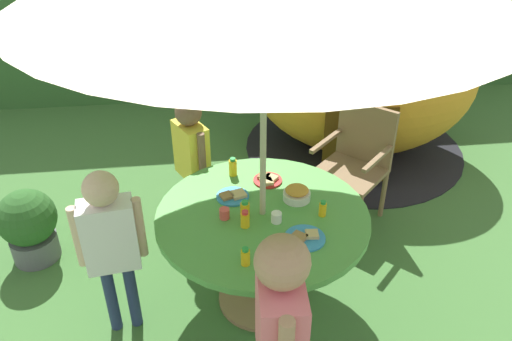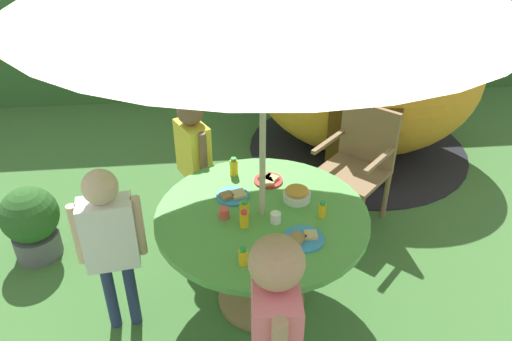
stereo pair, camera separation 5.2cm
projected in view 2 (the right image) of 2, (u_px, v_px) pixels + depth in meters
The scene contains 20 objects.
ground_plane at pixel (261, 299), 3.45m from camera, with size 10.00×10.00×0.02m, color #3D6B33.
hedge_backdrop at pixel (228, 11), 6.01m from camera, with size 9.00×0.70×1.95m, color #33602D.
garden_table at pixel (262, 231), 3.13m from camera, with size 1.30×1.30×0.73m.
wooden_chair at pixel (358, 159), 3.96m from camera, with size 0.67×0.67×0.95m.
dome_tent at pixel (365, 75), 4.78m from camera, with size 2.70×2.70×1.61m.
potted_plant at pixel (31, 222), 3.67m from camera, with size 0.42×0.42×0.58m.
child_in_yellow_shirt at pixel (193, 150), 3.72m from camera, with size 0.28×0.35×1.13m.
child_in_white_shirt at pixel (109, 233), 2.88m from camera, with size 0.39×0.20×1.16m.
child_in_pink_shirt at pixel (275, 327), 2.16m from camera, with size 0.23×0.45×1.34m.
snack_bowl at pixel (297, 194), 3.15m from camera, with size 0.17×0.17×0.09m.
plate_center_front at pixel (268, 180), 3.34m from camera, with size 0.19×0.19×0.03m.
plate_far_left at pixel (303, 238), 2.84m from camera, with size 0.23×0.23×0.03m.
plate_far_right at pixel (233, 196), 3.19m from camera, with size 0.21×0.21×0.03m.
juice_bottle_near_left at pixel (244, 209), 3.00m from camera, with size 0.06×0.06×0.11m.
juice_bottle_near_right at pixel (234, 167), 3.39m from camera, with size 0.05×0.05×0.13m.
juice_bottle_center_back at pixel (322, 210), 3.01m from camera, with size 0.05×0.05×0.10m.
juice_bottle_mid_left at pixel (244, 219), 2.92m from camera, with size 0.05×0.05×0.11m.
juice_bottle_mid_right at pixel (243, 257), 2.65m from camera, with size 0.05×0.05×0.11m.
cup_near at pixel (224, 213), 3.00m from camera, with size 0.06×0.06×0.07m, color #E04C47.
cup_far at pixel (276, 218), 2.97m from camera, with size 0.06×0.06×0.06m, color white.
Camera 2 is at (-0.29, -2.43, 2.58)m, focal length 35.43 mm.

